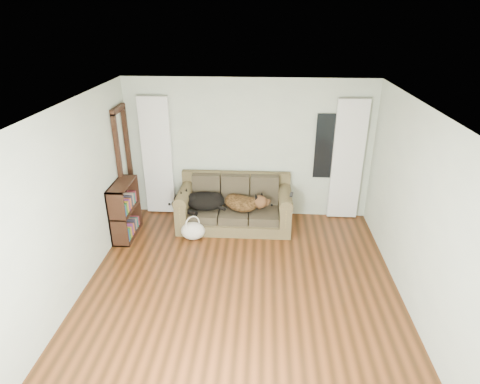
# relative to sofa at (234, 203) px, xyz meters

# --- Properties ---
(floor) EXTENTS (5.00, 5.00, 0.00)m
(floor) POSITION_rel_sofa_xyz_m (0.23, -1.97, -0.45)
(floor) COLOR #371F0D
(floor) RESTS_ON ground
(ceiling) EXTENTS (5.00, 5.00, 0.00)m
(ceiling) POSITION_rel_sofa_xyz_m (0.23, -1.97, 2.15)
(ceiling) COLOR white
(ceiling) RESTS_ON ground
(wall_back) EXTENTS (4.50, 0.04, 2.60)m
(wall_back) POSITION_rel_sofa_xyz_m (0.23, 0.53, 0.85)
(wall_back) COLOR beige
(wall_back) RESTS_ON ground
(wall_left) EXTENTS (0.04, 5.00, 2.60)m
(wall_left) POSITION_rel_sofa_xyz_m (-2.02, -1.97, 0.85)
(wall_left) COLOR beige
(wall_left) RESTS_ON ground
(wall_right) EXTENTS (0.04, 5.00, 2.60)m
(wall_right) POSITION_rel_sofa_xyz_m (2.48, -1.97, 0.85)
(wall_right) COLOR beige
(wall_right) RESTS_ON ground
(curtain_left) EXTENTS (0.55, 0.08, 2.25)m
(curtain_left) POSITION_rel_sofa_xyz_m (-1.47, 0.45, 0.70)
(curtain_left) COLOR white
(curtain_left) RESTS_ON ground
(curtain_right) EXTENTS (0.55, 0.08, 2.25)m
(curtain_right) POSITION_rel_sofa_xyz_m (2.03, 0.45, 0.70)
(curtain_right) COLOR white
(curtain_right) RESTS_ON ground
(window_pane) EXTENTS (0.50, 0.03, 1.20)m
(window_pane) POSITION_rel_sofa_xyz_m (1.68, 0.50, 0.95)
(window_pane) COLOR black
(window_pane) RESTS_ON wall_back
(door_casing) EXTENTS (0.07, 0.60, 2.10)m
(door_casing) POSITION_rel_sofa_xyz_m (-1.97, 0.07, 0.60)
(door_casing) COLOR black
(door_casing) RESTS_ON ground
(sofa) EXTENTS (2.03, 0.87, 0.83)m
(sofa) POSITION_rel_sofa_xyz_m (0.00, 0.00, 0.00)
(sofa) COLOR #3F3625
(sofa) RESTS_ON floor
(dog_black_lab) EXTENTS (0.77, 0.57, 0.31)m
(dog_black_lab) POSITION_rel_sofa_xyz_m (-0.58, -0.04, 0.03)
(dog_black_lab) COLOR black
(dog_black_lab) RESTS_ON sofa
(dog_shepherd) EXTENTS (0.80, 0.74, 0.29)m
(dog_shepherd) POSITION_rel_sofa_xyz_m (0.16, -0.05, 0.04)
(dog_shepherd) COLOR black
(dog_shepherd) RESTS_ON sofa
(tv_remote) EXTENTS (0.08, 0.18, 0.02)m
(tv_remote) POSITION_rel_sofa_xyz_m (1.01, -0.16, 0.28)
(tv_remote) COLOR black
(tv_remote) RESTS_ON sofa
(tote_bag) EXTENTS (0.52, 0.47, 0.31)m
(tote_bag) POSITION_rel_sofa_xyz_m (-0.68, -0.53, -0.29)
(tote_bag) COLOR silver
(tote_bag) RESTS_ON floor
(bookshelf) EXTENTS (0.39, 0.83, 1.00)m
(bookshelf) POSITION_rel_sofa_xyz_m (-1.86, -0.48, 0.05)
(bookshelf) COLOR black
(bookshelf) RESTS_ON floor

